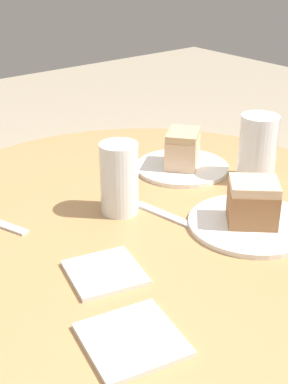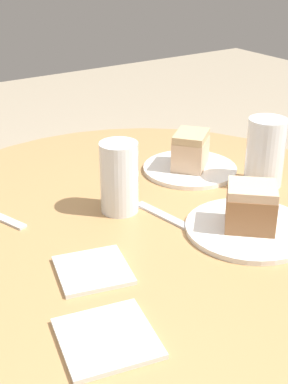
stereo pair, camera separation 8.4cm
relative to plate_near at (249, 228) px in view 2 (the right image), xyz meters
name	(u,v)px [view 2 (the right image)]	position (x,y,z in m)	size (l,w,h in m)	color
table	(144,296)	(-0.18, -0.12, -0.22)	(1.00, 1.00, 0.74)	tan
plate_near	(249,228)	(0.00, 0.00, 0.00)	(0.24, 0.24, 0.01)	white
plate_far	(190,169)	(-0.28, 0.08, 0.00)	(0.22, 0.22, 0.01)	white
cake_slice_near	(251,206)	(0.00, 0.00, 0.05)	(0.12, 0.12, 0.08)	#9E6B42
cake_slice_far	(191,150)	(-0.28, 0.08, 0.05)	(0.11, 0.12, 0.08)	beige
glass_lemonade	(265,156)	(-0.14, 0.17, 0.06)	(0.08, 0.08, 0.15)	silver
glass_water	(119,180)	(-0.20, -0.16, 0.06)	(0.08, 0.08, 0.14)	silver
napkin_stack	(107,338)	(0.11, -0.37, 0.00)	(0.15, 0.15, 0.01)	silver
fork	(172,220)	(-0.11, -0.10, 0.00)	(0.19, 0.05, 0.00)	silver
napkin_side	(93,270)	(-0.04, -0.31, 0.00)	(0.14, 0.14, 0.01)	silver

